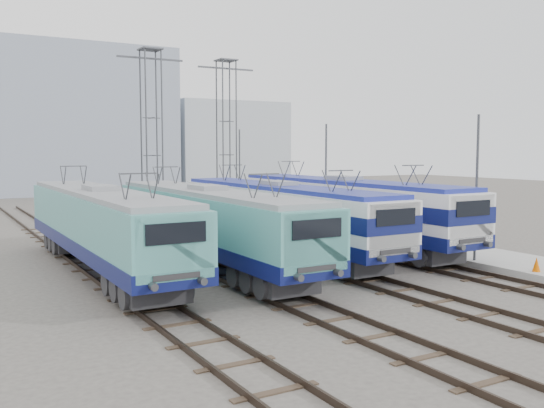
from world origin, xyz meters
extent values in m
plane|color=#514C47|center=(0.00, 0.00, 0.00)|extent=(160.00, 160.00, 0.00)
cube|color=#9E9E99|center=(10.20, 8.00, 0.15)|extent=(4.00, 70.00, 0.30)
cube|color=#0D134C|center=(-6.75, 8.99, 1.38)|extent=(2.84, 17.93, 0.60)
cube|color=teal|center=(-6.75, 8.99, 2.57)|extent=(2.79, 17.93, 1.79)
cube|color=teal|center=(-6.75, 0.37, 2.39)|extent=(2.57, 0.70, 2.03)
cube|color=gray|center=(-6.75, 8.99, 3.57)|extent=(2.57, 17.21, 0.20)
cube|color=#262628|center=(-6.75, 3.01, 0.63)|extent=(2.09, 3.59, 0.67)
cube|color=#262628|center=(-6.75, 14.97, 0.63)|extent=(2.09, 3.59, 0.67)
cube|color=#0D134C|center=(-2.25, 7.83, 1.36)|extent=(2.79, 17.63, 0.59)
cube|color=teal|center=(-2.25, 7.83, 2.53)|extent=(2.74, 17.63, 1.76)
cube|color=teal|center=(-2.25, -0.64, 2.35)|extent=(2.52, 0.69, 2.00)
cube|color=gray|center=(-2.25, 7.83, 3.51)|extent=(2.52, 16.93, 0.20)
cube|color=#262628|center=(-2.25, 1.95, 0.62)|extent=(2.06, 3.53, 0.66)
cube|color=#262628|center=(-2.25, 13.71, 0.62)|extent=(2.06, 3.53, 0.66)
cube|color=#0D134C|center=(2.25, 9.13, 1.36)|extent=(2.80, 17.69, 0.59)
cube|color=silver|center=(2.25, 9.13, 2.54)|extent=(2.75, 17.69, 1.77)
cube|color=#0D134C|center=(2.25, 9.13, 2.49)|extent=(2.79, 17.71, 0.69)
cube|color=silver|center=(2.25, 0.63, 2.36)|extent=(2.53, 0.69, 2.00)
cube|color=navy|center=(2.25, 9.13, 3.52)|extent=(2.53, 16.98, 0.20)
cube|color=#262628|center=(2.25, 3.23, 0.62)|extent=(2.06, 3.54, 0.66)
cube|color=#262628|center=(2.25, 15.02, 0.62)|extent=(2.06, 3.54, 0.66)
cube|color=#0D134C|center=(6.75, 9.70, 1.40)|extent=(2.90, 18.33, 0.61)
cube|color=silver|center=(6.75, 9.70, 2.62)|extent=(2.85, 18.33, 1.83)
cube|color=#0D134C|center=(6.75, 9.70, 2.57)|extent=(2.89, 18.35, 0.71)
cube|color=silver|center=(6.75, 0.89, 2.44)|extent=(2.62, 0.71, 2.08)
cube|color=navy|center=(6.75, 9.70, 3.64)|extent=(2.62, 17.59, 0.20)
cube|color=#262628|center=(6.75, 3.59, 0.64)|extent=(2.14, 3.67, 0.69)
cube|color=#262628|center=(6.75, 15.80, 0.64)|extent=(2.14, 3.67, 0.69)
cylinder|color=#3F4247|center=(-0.55, 21.45, 6.00)|extent=(0.10, 0.10, 12.00)
cylinder|color=#3F4247|center=(0.55, 21.45, 6.00)|extent=(0.10, 0.10, 12.00)
cylinder|color=#3F4247|center=(-0.55, 22.55, 6.00)|extent=(0.10, 0.10, 12.00)
cylinder|color=#3F4247|center=(0.55, 22.55, 6.00)|extent=(0.10, 0.10, 12.00)
cube|color=#3F4247|center=(0.00, 22.00, 11.40)|extent=(4.50, 0.12, 0.12)
cylinder|color=#3F4247|center=(5.95, 23.45, 6.00)|extent=(0.10, 0.10, 12.00)
cylinder|color=#3F4247|center=(7.05, 23.45, 6.00)|extent=(0.10, 0.10, 12.00)
cylinder|color=#3F4247|center=(5.95, 24.55, 6.00)|extent=(0.10, 0.10, 12.00)
cylinder|color=#3F4247|center=(7.05, 24.55, 6.00)|extent=(0.10, 0.10, 12.00)
cube|color=#3F4247|center=(6.50, 24.00, 11.40)|extent=(4.50, 0.12, 0.12)
cylinder|color=#3F4247|center=(8.60, 2.00, 3.50)|extent=(0.12, 0.12, 7.00)
cylinder|color=#3F4247|center=(8.60, 14.00, 3.50)|extent=(0.12, 0.12, 7.00)
cylinder|color=#3F4247|center=(8.60, 26.00, 3.50)|extent=(0.12, 0.12, 7.00)
cone|color=#DB5900|center=(8.78, -1.14, 0.60)|extent=(0.33, 0.33, 0.61)
cube|color=#8A95A8|center=(4.00, 62.00, 9.00)|extent=(22.00, 14.00, 18.00)
cube|color=#A7B0B9|center=(24.00, 62.00, 6.00)|extent=(16.00, 12.00, 12.00)
camera|label=1|loc=(-13.34, -17.30, 5.42)|focal=40.00mm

